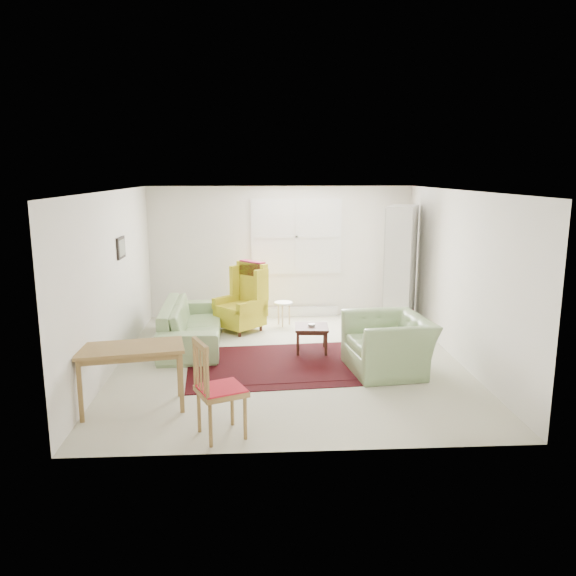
{
  "coord_description": "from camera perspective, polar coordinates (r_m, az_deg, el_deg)",
  "views": [
    {
      "loc": [
        -0.48,
        -7.92,
        2.75
      ],
      "look_at": [
        0.0,
        0.3,
        1.05
      ],
      "focal_mm": 35.0,
      "sensor_mm": 36.0,
      "label": 1
    }
  ],
  "objects": [
    {
      "name": "desk_chair",
      "position": [
        6.0,
        -6.81,
        -10.06
      ],
      "size": [
        0.61,
        0.61,
        1.07
      ],
      "primitive_type": null,
      "rotation": [
        0.0,
        0.0,
        1.98
      ],
      "color": "olive",
      "rests_on": "ground"
    },
    {
      "name": "sofa",
      "position": [
        9.22,
        -9.76,
        -2.82
      ],
      "size": [
        1.0,
        2.36,
        0.94
      ],
      "primitive_type": "imported",
      "rotation": [
        0.0,
        0.0,
        1.61
      ],
      "color": "#829E69",
      "rests_on": "ground"
    },
    {
      "name": "coffee_table",
      "position": [
        8.77,
        2.41,
        -5.19
      ],
      "size": [
        0.54,
        0.54,
        0.42
      ],
      "primitive_type": null,
      "rotation": [
        0.0,
        0.0,
        -0.07
      ],
      "color": "#3A1A11",
      "rests_on": "ground"
    },
    {
      "name": "wingback_chair",
      "position": [
        9.84,
        -4.93,
        -0.94
      ],
      "size": [
        1.02,
        1.02,
        1.22
      ],
      "primitive_type": null,
      "rotation": [
        0.0,
        0.0,
        -0.79
      ],
      "color": "gold",
      "rests_on": "ground"
    },
    {
      "name": "stool",
      "position": [
        10.26,
        -0.46,
        -2.61
      ],
      "size": [
        0.42,
        0.42,
        0.44
      ],
      "primitive_type": null,
      "rotation": [
        0.0,
        0.0,
        0.32
      ],
      "color": "white",
      "rests_on": "ground"
    },
    {
      "name": "cabinet",
      "position": [
        10.18,
        11.39,
        2.06
      ],
      "size": [
        0.76,
        0.98,
        2.18
      ],
      "primitive_type": null,
      "rotation": [
        0.0,
        0.0,
        -0.4
      ],
      "color": "silver",
      "rests_on": "ground"
    },
    {
      "name": "desk",
      "position": [
        6.92,
        -15.55,
        -8.77
      ],
      "size": [
        1.3,
        0.81,
        0.77
      ],
      "primitive_type": null,
      "rotation": [
        0.0,
        0.0,
        0.18
      ],
      "color": "olive",
      "rests_on": "ground"
    },
    {
      "name": "armchair",
      "position": [
        7.99,
        10.16,
        -5.11
      ],
      "size": [
        1.2,
        1.33,
        0.93
      ],
      "primitive_type": "imported",
      "rotation": [
        0.0,
        0.0,
        -1.44
      ],
      "color": "#829E69",
      "rests_on": "ground"
    },
    {
      "name": "rug",
      "position": [
        8.24,
        0.38,
        -7.7
      ],
      "size": [
        3.14,
        2.16,
        0.03
      ],
      "primitive_type": null,
      "rotation": [
        0.0,
        0.0,
        0.08
      ],
      "color": "black",
      "rests_on": "ground"
    },
    {
      "name": "room",
      "position": [
        8.28,
        0.17,
        1.28
      ],
      "size": [
        5.04,
        5.54,
        2.51
      ],
      "color": "beige",
      "rests_on": "ground"
    }
  ]
}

